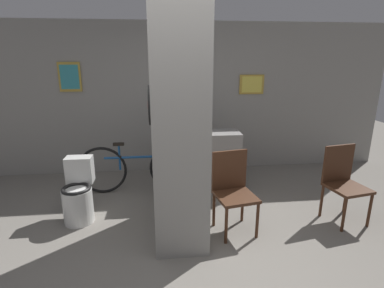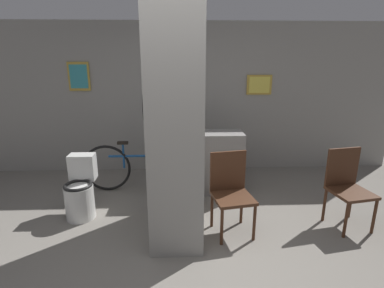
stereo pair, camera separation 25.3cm
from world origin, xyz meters
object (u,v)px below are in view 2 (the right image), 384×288
chair_near_pillar (231,189)px  bottle_tall (184,127)px  chair_by_doorway (347,184)px  bicycle (142,167)px  toilet (80,192)px

chair_near_pillar → bottle_tall: size_ratio=3.56×
chair_by_doorway → bicycle: (-2.62, 1.11, -0.14)m
toilet → bottle_tall: 1.67m
chair_near_pillar → bicycle: bearing=124.5°
chair_near_pillar → bicycle: chair_near_pillar is taller
chair_near_pillar → bottle_tall: (-0.53, 1.09, 0.51)m
toilet → bottle_tall: (1.36, 0.67, 0.69)m
chair_by_doorway → bicycle: 2.84m
toilet → bottle_tall: size_ratio=2.93×
chair_near_pillar → bottle_tall: bearing=105.3°
bottle_tall → bicycle: bearing=171.8°
chair_by_doorway → bottle_tall: bearing=142.2°
toilet → chair_near_pillar: bearing=-12.4°
bottle_tall → chair_by_doorway: bearing=-27.3°
toilet → bicycle: (0.70, 0.77, 0.05)m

